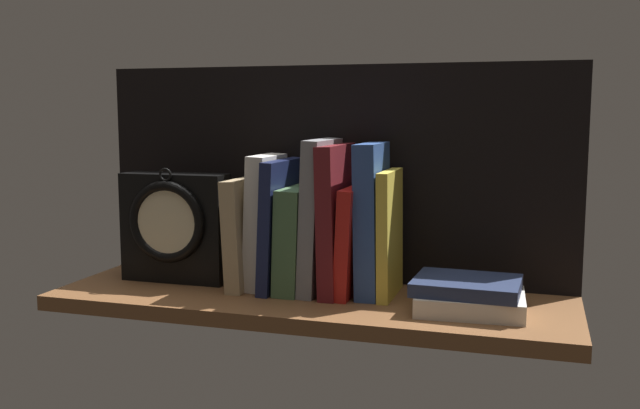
% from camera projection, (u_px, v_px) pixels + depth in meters
% --- Properties ---
extents(ground_plane, '(0.87, 0.27, 0.03)m').
position_uv_depth(ground_plane, '(309.00, 303.00, 1.19)').
color(ground_plane, brown).
extents(back_panel, '(0.87, 0.01, 0.39)m').
position_uv_depth(back_panel, '(331.00, 174.00, 1.29)').
color(back_panel, black).
rests_on(back_panel, ground_plane).
extents(book_tan_shortstories, '(0.04, 0.16, 0.19)m').
position_uv_depth(book_tan_shortstories, '(248.00, 232.00, 1.25)').
color(book_tan_shortstories, tan).
rests_on(book_tan_shortstories, ground_plane).
extents(book_white_catcher, '(0.04, 0.12, 0.23)m').
position_uv_depth(book_white_catcher, '(265.00, 221.00, 1.24)').
color(book_white_catcher, silver).
rests_on(book_white_catcher, ground_plane).
extents(book_navy_bierce, '(0.03, 0.17, 0.22)m').
position_uv_depth(book_navy_bierce, '(281.00, 224.00, 1.23)').
color(book_navy_bierce, '#192147').
rests_on(book_navy_bierce, ground_plane).
extents(book_green_romantic, '(0.05, 0.16, 0.18)m').
position_uv_depth(book_green_romantic, '(299.00, 238.00, 1.23)').
color(book_green_romantic, '#476B44').
rests_on(book_green_romantic, ground_plane).
extents(book_gray_chess, '(0.04, 0.15, 0.26)m').
position_uv_depth(book_gray_chess, '(320.00, 216.00, 1.21)').
color(book_gray_chess, gray).
rests_on(book_gray_chess, ground_plane).
extents(book_maroon_dawkins, '(0.03, 0.16, 0.25)m').
position_uv_depth(book_maroon_dawkins, '(337.00, 219.00, 1.20)').
color(book_maroon_dawkins, maroon).
rests_on(book_maroon_dawkins, ground_plane).
extents(book_red_requiem, '(0.03, 0.15, 0.18)m').
position_uv_depth(book_red_requiem, '(353.00, 240.00, 1.20)').
color(book_red_requiem, red).
rests_on(book_red_requiem, ground_plane).
extents(book_blue_modern, '(0.04, 0.13, 0.25)m').
position_uv_depth(book_blue_modern, '(372.00, 220.00, 1.18)').
color(book_blue_modern, '#2D4C8E').
rests_on(book_blue_modern, ground_plane).
extents(book_yellow_seinlanguage, '(0.02, 0.13, 0.21)m').
position_uv_depth(book_yellow_seinlanguage, '(390.00, 234.00, 1.18)').
color(book_yellow_seinlanguage, gold).
rests_on(book_yellow_seinlanguage, ground_plane).
extents(framed_clock, '(0.20, 0.07, 0.21)m').
position_uv_depth(framed_clock, '(174.00, 226.00, 1.28)').
color(framed_clock, black).
rests_on(framed_clock, ground_plane).
extents(book_stack_side, '(0.17, 0.14, 0.05)m').
position_uv_depth(book_stack_side, '(469.00, 295.00, 1.09)').
color(book_stack_side, beige).
rests_on(book_stack_side, ground_plane).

